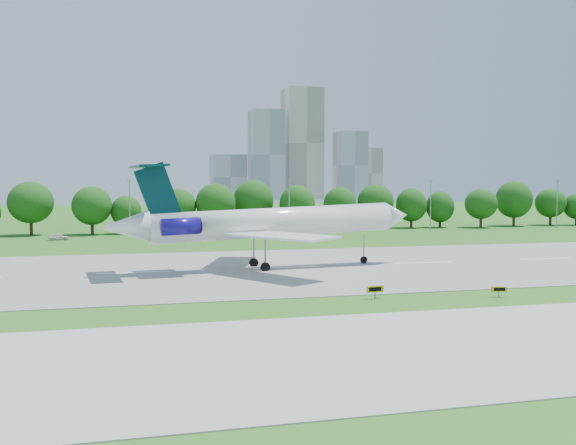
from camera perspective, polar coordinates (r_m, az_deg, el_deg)
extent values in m
plane|color=#235716|center=(62.82, 5.46, -6.96)|extent=(600.00, 600.00, 0.00)
cube|color=gray|center=(86.47, -0.16, -4.04)|extent=(400.00, 45.00, 0.08)
cube|color=#ADADA8|center=(46.65, 13.08, -10.66)|extent=(400.00, 23.00, 0.08)
cylinder|color=#382314|center=(150.44, -13.90, -0.26)|extent=(0.70, 0.70, 3.60)
sphere|color=#103F0F|center=(150.22, -13.93, 1.41)|extent=(8.40, 8.40, 8.40)
cylinder|color=#382314|center=(155.90, 0.96, -0.04)|extent=(0.70, 0.70, 3.60)
sphere|color=#103F0F|center=(155.69, 0.96, 1.58)|extent=(8.40, 8.40, 8.40)
cylinder|color=#382314|center=(170.82, 14.02, 0.17)|extent=(0.70, 0.70, 3.60)
sphere|color=#103F0F|center=(170.63, 14.04, 1.64)|extent=(8.40, 8.40, 8.40)
cylinder|color=gray|center=(140.24, -13.90, 1.19)|extent=(0.24, 0.24, 12.00)
cube|color=gray|center=(140.13, -13.94, 3.68)|extent=(0.90, 0.25, 0.18)
cylinder|color=gray|center=(144.76, 0.09, 1.36)|extent=(0.24, 0.24, 12.00)
cube|color=gray|center=(144.66, 0.10, 3.77)|extent=(0.90, 0.25, 0.18)
cylinder|color=gray|center=(157.14, 12.56, 1.44)|extent=(0.24, 0.24, 12.00)
cube|color=gray|center=(157.05, 12.59, 3.67)|extent=(0.90, 0.25, 0.18)
cylinder|color=gray|center=(175.74, 22.80, 1.46)|extent=(0.24, 0.24, 12.00)
cube|color=gray|center=(175.66, 22.85, 3.45)|extent=(0.90, 0.25, 0.18)
cube|color=#B2B2B7|center=(448.94, -1.94, 5.99)|extent=(22.00, 22.00, 62.00)
cube|color=beige|center=(471.17, 1.26, 6.97)|extent=(26.00, 26.00, 80.00)
cube|color=#B2B2B7|center=(460.51, 5.54, 5.04)|extent=(20.00, 20.00, 48.00)
cube|color=beige|center=(491.89, 7.07, 4.35)|extent=(18.00, 18.00, 38.00)
cube|color=#B2B2B7|center=(468.86, -5.35, 4.03)|extent=(24.00, 24.00, 32.00)
cylinder|color=white|center=(85.51, -1.16, 0.02)|extent=(33.61, 7.61, 4.91)
cone|color=white|center=(93.27, 9.56, 0.61)|extent=(4.08, 4.27, 3.99)
cone|color=white|center=(81.13, -14.11, -0.38)|extent=(5.84, 4.47, 4.04)
cube|color=white|center=(77.64, -0.62, -1.20)|extent=(12.26, 15.20, 0.45)
cube|color=white|center=(92.33, -3.94, -0.46)|extent=(9.85, 15.44, 0.45)
cube|color=#053037|center=(81.48, -11.52, 2.68)|extent=(5.83, 1.20, 7.54)
cube|color=#053037|center=(81.34, -12.32, 4.91)|extent=(4.72, 10.87, 0.35)
cylinder|color=navy|center=(79.21, -9.56, -0.36)|extent=(4.93, 2.63, 2.25)
cylinder|color=navy|center=(84.86, -10.32, -0.11)|extent=(4.93, 2.63, 2.25)
cylinder|color=gray|center=(91.13, 6.76, -2.17)|extent=(0.22, 0.22, 3.66)
cylinder|color=black|center=(91.33, 6.75, -3.31)|extent=(1.03, 0.44, 1.00)
cylinder|color=gray|center=(82.81, -2.04, -2.71)|extent=(0.27, 0.27, 3.66)
cylinder|color=black|center=(83.03, -2.03, -3.97)|extent=(1.27, 0.63, 1.22)
cylinder|color=gray|center=(87.42, -3.06, -2.39)|extent=(0.27, 0.27, 3.66)
cylinder|color=black|center=(87.63, -3.06, -3.58)|extent=(1.27, 0.63, 1.22)
cube|color=gray|center=(64.21, 7.74, -6.38)|extent=(0.13, 0.13, 0.80)
cube|color=#E5B30C|center=(64.11, 7.74, -5.88)|extent=(1.84, 0.44, 0.63)
cube|color=black|center=(64.01, 7.80, -5.90)|extent=(1.36, 0.20, 0.40)
cube|color=gray|center=(67.97, 18.22, -6.04)|extent=(0.12, 0.12, 0.66)
cube|color=#E5B30C|center=(67.89, 18.23, -5.65)|extent=(1.49, 0.60, 0.52)
cube|color=black|center=(67.79, 18.26, -5.66)|extent=(1.08, 0.35, 0.33)
imported|color=silver|center=(136.89, -19.72, -1.21)|extent=(4.02, 2.16, 1.30)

